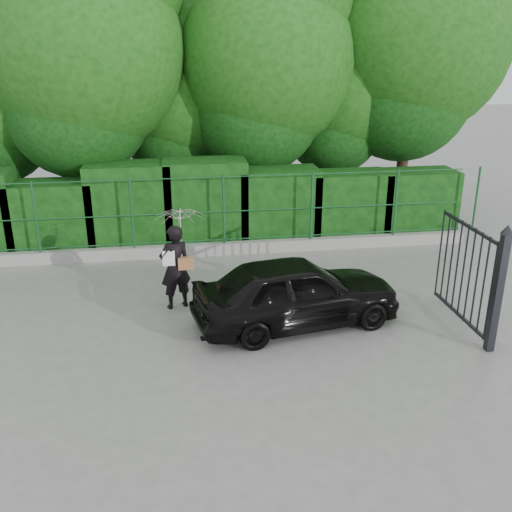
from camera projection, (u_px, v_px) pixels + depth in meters
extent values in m
plane|color=gray|center=(227.00, 337.00, 10.72)|extent=(80.00, 80.00, 0.00)
cube|color=#9E9E99|center=(209.00, 249.00, 14.83)|extent=(14.00, 0.25, 0.30)
cylinder|color=#164C25|center=(36.00, 217.00, 13.88)|extent=(0.06, 0.06, 1.80)
cylinder|color=#164C25|center=(132.00, 214.00, 14.20)|extent=(0.06, 0.06, 1.80)
cylinder|color=#164C25|center=(224.00, 210.00, 14.52)|extent=(0.06, 0.06, 1.80)
cylinder|color=#164C25|center=(312.00, 206.00, 14.85)|extent=(0.06, 0.06, 1.80)
cylinder|color=#164C25|center=(396.00, 203.00, 15.17)|extent=(0.06, 0.06, 1.80)
cylinder|color=#164C25|center=(476.00, 199.00, 15.50)|extent=(0.06, 0.06, 1.80)
cylinder|color=#164C25|center=(209.00, 240.00, 14.75)|extent=(13.60, 0.03, 0.03)
cylinder|color=#164C25|center=(208.00, 212.00, 14.48)|extent=(13.60, 0.03, 0.03)
cylinder|color=#164C25|center=(207.00, 177.00, 14.17)|extent=(13.60, 0.03, 0.03)
cube|color=black|center=(53.00, 217.00, 14.93)|extent=(2.20, 1.20, 1.84)
cube|color=black|center=(130.00, 206.00, 15.14)|extent=(2.20, 1.20, 2.27)
cube|color=black|center=(205.00, 202.00, 15.41)|extent=(2.20, 1.20, 2.30)
cube|color=black|center=(278.00, 205.00, 15.75)|extent=(2.20, 1.20, 2.00)
cube|color=black|center=(348.00, 204.00, 16.05)|extent=(2.20, 1.20, 1.85)
cube|color=black|center=(415.00, 202.00, 16.34)|extent=(2.20, 1.20, 1.83)
cylinder|color=black|center=(11.00, 164.00, 16.70)|extent=(0.36, 0.36, 3.75)
cylinder|color=black|center=(95.00, 153.00, 16.18)|extent=(0.36, 0.36, 4.50)
sphere|color=#14470F|center=(85.00, 53.00, 15.23)|extent=(5.40, 5.40, 5.40)
cylinder|color=black|center=(183.00, 164.00, 17.95)|extent=(0.36, 0.36, 3.25)
sphere|color=#14470F|center=(180.00, 100.00, 17.27)|extent=(3.90, 3.90, 3.90)
cylinder|color=black|center=(266.00, 151.00, 17.20)|extent=(0.36, 0.36, 4.25)
sphere|color=#14470F|center=(267.00, 62.00, 16.31)|extent=(5.10, 5.10, 5.10)
cylinder|color=black|center=(339.00, 157.00, 18.34)|extent=(0.36, 0.36, 3.50)
sphere|color=#14470F|center=(342.00, 89.00, 17.60)|extent=(4.20, 4.20, 4.20)
cylinder|color=black|center=(405.00, 138.00, 18.03)|extent=(0.36, 0.36, 4.75)
sphere|color=#14470F|center=(413.00, 42.00, 17.03)|extent=(5.70, 5.70, 5.70)
cube|color=black|center=(497.00, 294.00, 9.87)|extent=(0.14, 0.14, 2.20)
cone|color=black|center=(508.00, 229.00, 9.46)|extent=(0.22, 0.22, 0.16)
cube|color=black|center=(459.00, 314.00, 11.27)|extent=(0.05, 2.00, 0.06)
cube|color=black|center=(471.00, 228.00, 10.64)|extent=(0.05, 2.00, 0.06)
cylinder|color=black|center=(491.00, 292.00, 10.07)|extent=(0.04, 0.04, 1.90)
cylinder|color=black|center=(483.00, 287.00, 10.30)|extent=(0.04, 0.04, 1.90)
cylinder|color=black|center=(476.00, 281.00, 10.54)|extent=(0.04, 0.04, 1.90)
cylinder|color=black|center=(470.00, 276.00, 10.77)|extent=(0.04, 0.04, 1.90)
cylinder|color=black|center=(463.00, 271.00, 11.00)|extent=(0.04, 0.04, 1.90)
cylinder|color=black|center=(457.00, 266.00, 11.23)|extent=(0.04, 0.04, 1.90)
cylinder|color=black|center=(451.00, 262.00, 11.46)|extent=(0.04, 0.04, 1.90)
cylinder|color=black|center=(445.00, 258.00, 11.69)|extent=(0.04, 0.04, 1.90)
cylinder|color=black|center=(440.00, 254.00, 11.93)|extent=(0.04, 0.04, 1.90)
imported|color=black|center=(175.00, 267.00, 11.63)|extent=(0.76, 0.62, 1.78)
imported|color=#FFCAE6|center=(181.00, 231.00, 11.43)|extent=(1.00, 1.02, 0.92)
cube|color=#A36A3C|center=(186.00, 263.00, 11.55)|extent=(0.32, 0.15, 0.24)
cube|color=white|center=(169.00, 258.00, 11.41)|extent=(0.25, 0.02, 0.32)
imported|color=black|center=(296.00, 292.00, 10.99)|extent=(4.23, 2.28, 1.37)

